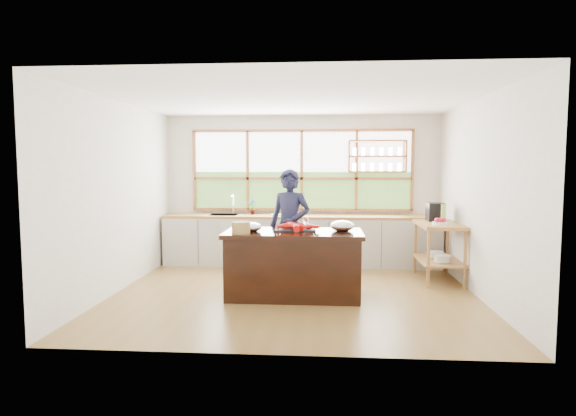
# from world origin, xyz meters

# --- Properties ---
(ground_plane) EXTENTS (5.00, 5.00, 0.00)m
(ground_plane) POSITION_xyz_m (0.00, 0.00, 0.00)
(ground_plane) COLOR brown
(room_shell) EXTENTS (5.02, 4.52, 2.71)m
(room_shell) POSITION_xyz_m (0.02, 0.51, 1.75)
(room_shell) COLOR silver
(room_shell) RESTS_ON ground_plane
(back_counter) EXTENTS (4.90, 0.63, 0.90)m
(back_counter) POSITION_xyz_m (-0.02, 1.94, 0.45)
(back_counter) COLOR beige
(back_counter) RESTS_ON ground_plane
(right_shelf_unit) EXTENTS (0.62, 1.10, 0.90)m
(right_shelf_unit) POSITION_xyz_m (2.19, 0.89, 0.60)
(right_shelf_unit) COLOR #A87637
(right_shelf_unit) RESTS_ON ground_plane
(island) EXTENTS (1.85, 0.90, 0.90)m
(island) POSITION_xyz_m (0.00, -0.20, 0.45)
(island) COLOR black
(island) RESTS_ON ground_plane
(cook) EXTENTS (0.73, 0.59, 1.74)m
(cook) POSITION_xyz_m (-0.10, 0.48, 0.87)
(cook) COLOR #1A1C37
(cook) RESTS_ON ground_plane
(potted_plant) EXTENTS (0.17, 0.14, 0.28)m
(potted_plant) POSITION_xyz_m (-0.89, 2.00, 1.04)
(potted_plant) COLOR slate
(potted_plant) RESTS_ON back_counter
(cutting_board) EXTENTS (0.44, 0.35, 0.01)m
(cutting_board) POSITION_xyz_m (-0.34, 1.94, 0.91)
(cutting_board) COLOR #60CD4E
(cutting_board) RESTS_ON back_counter
(espresso_machine) EXTENTS (0.26, 0.28, 0.29)m
(espresso_machine) POSITION_xyz_m (2.19, 1.18, 1.05)
(espresso_machine) COLOR black
(espresso_machine) RESTS_ON right_shelf_unit
(wine_bottle) EXTENTS (0.08, 0.08, 0.30)m
(wine_bottle) POSITION_xyz_m (2.24, 0.86, 1.05)
(wine_bottle) COLOR #8CAE4E
(wine_bottle) RESTS_ON right_shelf_unit
(fruit_bowl) EXTENTS (0.23, 0.23, 0.11)m
(fruit_bowl) POSITION_xyz_m (2.14, 0.64, 0.94)
(fruit_bowl) COLOR silver
(fruit_bowl) RESTS_ON right_shelf_unit
(slate_board) EXTENTS (0.57, 0.43, 0.02)m
(slate_board) POSITION_xyz_m (0.02, -0.09, 0.91)
(slate_board) COLOR black
(slate_board) RESTS_ON island
(lobster_pile) EXTENTS (0.52, 0.48, 0.08)m
(lobster_pile) POSITION_xyz_m (0.04, -0.12, 0.96)
(lobster_pile) COLOR red
(lobster_pile) RESTS_ON slate_board
(mixing_bowl_left) EXTENTS (0.27, 0.27, 0.13)m
(mixing_bowl_left) POSITION_xyz_m (-0.56, -0.25, 0.96)
(mixing_bowl_left) COLOR silver
(mixing_bowl_left) RESTS_ON island
(mixing_bowl_right) EXTENTS (0.32, 0.32, 0.15)m
(mixing_bowl_right) POSITION_xyz_m (0.66, -0.11, 0.97)
(mixing_bowl_right) COLOR silver
(mixing_bowl_right) RESTS_ON island
(wine_glass) EXTENTS (0.08, 0.08, 0.22)m
(wine_glass) POSITION_xyz_m (0.17, -0.46, 1.06)
(wine_glass) COLOR white
(wine_glass) RESTS_ON island
(wicker_basket) EXTENTS (0.24, 0.24, 0.15)m
(wicker_basket) POSITION_xyz_m (-0.67, -0.46, 0.98)
(wicker_basket) COLOR tan
(wicker_basket) RESTS_ON island
(parchment_roll) EXTENTS (0.20, 0.31, 0.08)m
(parchment_roll) POSITION_xyz_m (-0.74, -0.10, 0.94)
(parchment_roll) COLOR white
(parchment_roll) RESTS_ON island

